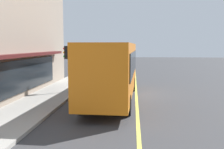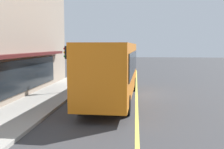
# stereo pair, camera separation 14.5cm
# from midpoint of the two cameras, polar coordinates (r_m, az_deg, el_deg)

# --- Properties ---
(ground) EXTENTS (120.00, 120.00, 0.00)m
(ground) POSITION_cam_midpoint_polar(r_m,az_deg,el_deg) (18.78, 5.51, -4.14)
(ground) COLOR #38383A
(sidewalk) EXTENTS (80.00, 2.88, 0.15)m
(sidewalk) POSITION_cam_midpoint_polar(r_m,az_deg,el_deg) (19.56, -11.34, -3.60)
(sidewalk) COLOR #9E9B93
(sidewalk) RESTS_ON ground
(lane_centre_stripe) EXTENTS (36.00, 0.16, 0.01)m
(lane_centre_stripe) POSITION_cam_midpoint_polar(r_m,az_deg,el_deg) (18.78, 5.51, -4.13)
(lane_centre_stripe) COLOR #D8D14C
(lane_centre_stripe) RESTS_ON ground
(bus) EXTENTS (11.21, 2.90, 3.50)m
(bus) POSITION_cam_midpoint_polar(r_m,az_deg,el_deg) (16.31, 0.43, 1.36)
(bus) COLOR orange
(bus) RESTS_ON ground
(traffic_light) EXTENTS (0.30, 0.52, 3.20)m
(traffic_light) POSITION_cam_midpoint_polar(r_m,az_deg,el_deg) (18.75, -9.25, 3.59)
(traffic_light) COLOR #2D2D33
(traffic_light) RESTS_ON sidewalk
(car_silver) EXTENTS (4.34, 1.95, 1.52)m
(car_silver) POSITION_cam_midpoint_polar(r_m,az_deg,el_deg) (28.17, -0.65, 0.86)
(car_silver) COLOR #B7BABF
(car_silver) RESTS_ON ground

